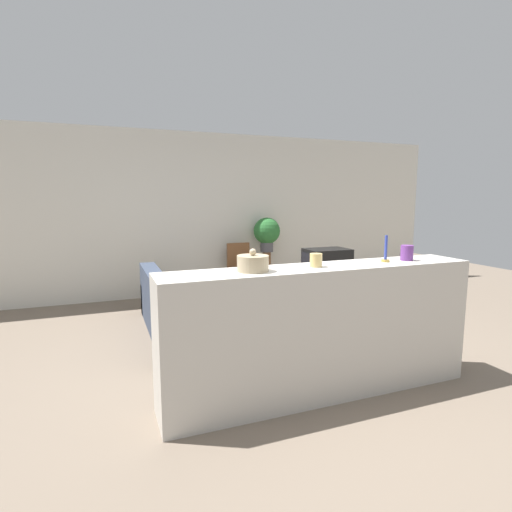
{
  "coord_description": "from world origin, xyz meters",
  "views": [
    {
      "loc": [
        -1.65,
        -3.21,
        1.63
      ],
      "look_at": [
        0.28,
        1.75,
        0.85
      ],
      "focal_mm": 28.0,
      "sensor_mm": 36.0,
      "label": 1
    }
  ],
  "objects_px": {
    "potted_plant": "(267,232)",
    "decorative_bowl": "(253,263)",
    "couch": "(182,311)",
    "television": "(327,264)",
    "wooden_chair": "(241,267)"
  },
  "relations": [
    {
      "from": "couch",
      "to": "decorative_bowl",
      "type": "height_order",
      "value": "decorative_bowl"
    },
    {
      "from": "couch",
      "to": "decorative_bowl",
      "type": "relative_size",
      "value": 8.66
    },
    {
      "from": "television",
      "to": "wooden_chair",
      "type": "height_order",
      "value": "television"
    },
    {
      "from": "television",
      "to": "decorative_bowl",
      "type": "height_order",
      "value": "decorative_bowl"
    },
    {
      "from": "wooden_chair",
      "to": "potted_plant",
      "type": "xyz_separation_m",
      "value": [
        0.52,
        0.11,
        0.56
      ]
    },
    {
      "from": "wooden_chair",
      "to": "decorative_bowl",
      "type": "distance_m",
      "value": 3.71
    },
    {
      "from": "wooden_chair",
      "to": "potted_plant",
      "type": "relative_size",
      "value": 1.48
    },
    {
      "from": "couch",
      "to": "television",
      "type": "relative_size",
      "value": 3.32
    },
    {
      "from": "wooden_chair",
      "to": "couch",
      "type": "bearing_deg",
      "value": -129.99
    },
    {
      "from": "couch",
      "to": "potted_plant",
      "type": "height_order",
      "value": "potted_plant"
    },
    {
      "from": "decorative_bowl",
      "to": "television",
      "type": "bearing_deg",
      "value": 47.53
    },
    {
      "from": "television",
      "to": "potted_plant",
      "type": "distance_m",
      "value": 1.57
    },
    {
      "from": "potted_plant",
      "to": "decorative_bowl",
      "type": "height_order",
      "value": "potted_plant"
    },
    {
      "from": "television",
      "to": "wooden_chair",
      "type": "relative_size",
      "value": 0.71
    },
    {
      "from": "television",
      "to": "potted_plant",
      "type": "height_order",
      "value": "potted_plant"
    }
  ]
}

